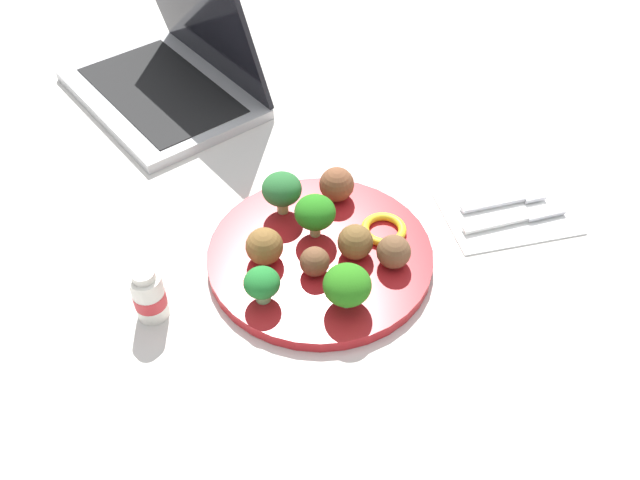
% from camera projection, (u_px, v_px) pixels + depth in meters
% --- Properties ---
extents(ground_plane, '(4.00, 4.00, 0.00)m').
position_uv_depth(ground_plane, '(320.00, 260.00, 0.84)').
color(ground_plane, silver).
extents(plate, '(0.28, 0.28, 0.02)m').
position_uv_depth(plate, '(320.00, 256.00, 0.83)').
color(plate, red).
rests_on(plate, ground_plane).
extents(broccoli_floret_far_rim, '(0.06, 0.06, 0.06)m').
position_uv_depth(broccoli_floret_far_rim, '(347.00, 285.00, 0.75)').
color(broccoli_floret_far_rim, '#92BF7B').
rests_on(broccoli_floret_far_rim, plate).
extents(broccoli_floret_near_rim, '(0.05, 0.05, 0.06)m').
position_uv_depth(broccoli_floret_near_rim, '(311.00, 213.00, 0.82)').
color(broccoli_floret_near_rim, '#A9C97E').
rests_on(broccoli_floret_near_rim, plate).
extents(broccoli_floret_back_left, '(0.05, 0.05, 0.06)m').
position_uv_depth(broccoli_floret_back_left, '(282.00, 190.00, 0.85)').
color(broccoli_floret_back_left, '#A6BD72').
rests_on(broccoli_floret_back_left, plate).
extents(broccoli_floret_mid_left, '(0.04, 0.04, 0.05)m').
position_uv_depth(broccoli_floret_mid_left, '(262.00, 283.00, 0.76)').
color(broccoli_floret_mid_left, '#8DCC80').
rests_on(broccoli_floret_mid_left, plate).
extents(meatball_back_left, '(0.05, 0.05, 0.05)m').
position_uv_depth(meatball_back_left, '(264.00, 243.00, 0.81)').
color(meatball_back_left, brown).
rests_on(meatball_back_left, plate).
extents(meatball_mid_left, '(0.04, 0.04, 0.04)m').
position_uv_depth(meatball_mid_left, '(315.00, 262.00, 0.79)').
color(meatball_mid_left, brown).
rests_on(meatball_mid_left, plate).
extents(meatball_center, '(0.05, 0.05, 0.05)m').
position_uv_depth(meatball_center, '(337.00, 184.00, 0.88)').
color(meatball_center, brown).
rests_on(meatball_center, plate).
extents(meatball_back_right, '(0.04, 0.04, 0.04)m').
position_uv_depth(meatball_back_right, '(355.00, 242.00, 0.81)').
color(meatball_back_right, brown).
rests_on(meatball_back_right, plate).
extents(meatball_mid_right, '(0.04, 0.04, 0.04)m').
position_uv_depth(meatball_mid_right, '(394.00, 252.00, 0.80)').
color(meatball_mid_right, brown).
rests_on(meatball_mid_right, plate).
extents(pepper_ring_mid_right, '(0.07, 0.07, 0.01)m').
position_uv_depth(pepper_ring_mid_right, '(384.00, 229.00, 0.85)').
color(pepper_ring_mid_right, yellow).
rests_on(pepper_ring_mid_right, plate).
extents(napkin, '(0.17, 0.13, 0.01)m').
position_uv_depth(napkin, '(507.00, 213.00, 0.90)').
color(napkin, white).
rests_on(napkin, ground_plane).
extents(fork, '(0.12, 0.03, 0.01)m').
position_uv_depth(fork, '(508.00, 200.00, 0.91)').
color(fork, silver).
rests_on(fork, napkin).
extents(knife, '(0.15, 0.03, 0.01)m').
position_uv_depth(knife, '(519.00, 218.00, 0.88)').
color(knife, white).
rests_on(knife, napkin).
extents(yogurt_bottle, '(0.04, 0.04, 0.07)m').
position_uv_depth(yogurt_bottle, '(149.00, 296.00, 0.76)').
color(yogurt_bottle, white).
rests_on(yogurt_bottle, ground_plane).
extents(laptop, '(0.34, 0.39, 0.21)m').
position_uv_depth(laptop, '(172.00, 72.00, 1.08)').
color(laptop, silver).
rests_on(laptop, ground_plane).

